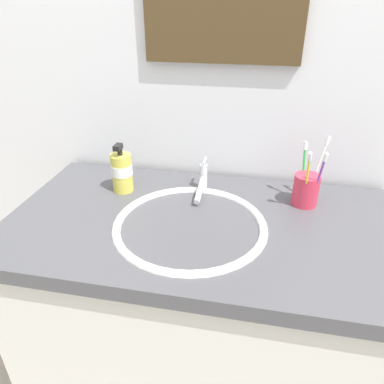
# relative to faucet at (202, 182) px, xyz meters

# --- Properties ---
(tiled_wall_back) EXTENTS (2.32, 0.04, 2.40)m
(tiled_wall_back) POSITION_rel_faucet_xyz_m (0.03, 0.18, 0.26)
(tiled_wall_back) COLOR silver
(tiled_wall_back) RESTS_ON ground
(vanity_counter) EXTENTS (1.12, 0.60, 0.90)m
(vanity_counter) POSITION_rel_faucet_xyz_m (0.03, -0.16, -0.49)
(vanity_counter) COLOR silver
(vanity_counter) RESTS_ON ground
(sink_basin) EXTENTS (0.43, 0.43, 0.10)m
(sink_basin) POSITION_rel_faucet_xyz_m (0.00, -0.20, -0.07)
(sink_basin) COLOR white
(sink_basin) RESTS_ON vanity_counter
(faucet) EXTENTS (0.02, 0.16, 0.10)m
(faucet) POSITION_rel_faucet_xyz_m (0.00, 0.00, 0.00)
(faucet) COLOR silver
(faucet) RESTS_ON sink_basin
(toothbrush_cup) EXTENTS (0.08, 0.08, 0.10)m
(toothbrush_cup) POSITION_rel_faucet_xyz_m (0.32, -0.01, 0.01)
(toothbrush_cup) COLOR #D8334C
(toothbrush_cup) RESTS_ON vanity_counter
(toothbrush_purple) EXTENTS (0.02, 0.04, 0.18)m
(toothbrush_purple) POSITION_rel_faucet_xyz_m (0.34, -0.04, 0.07)
(toothbrush_purple) COLOR purple
(toothbrush_purple) RESTS_ON toothbrush_cup
(toothbrush_yellow) EXTENTS (0.02, 0.04, 0.18)m
(toothbrush_yellow) POSITION_rel_faucet_xyz_m (0.31, -0.05, 0.07)
(toothbrush_yellow) COLOR yellow
(toothbrush_yellow) RESTS_ON toothbrush_cup
(toothbrush_green) EXTENTS (0.02, 0.04, 0.18)m
(toothbrush_green) POSITION_rel_faucet_xyz_m (0.31, 0.02, 0.07)
(toothbrush_green) COLOR green
(toothbrush_green) RESTS_ON toothbrush_cup
(toothbrush_white) EXTENTS (0.05, 0.04, 0.20)m
(toothbrush_white) POSITION_rel_faucet_xyz_m (0.35, 0.03, 0.08)
(toothbrush_white) COLOR white
(toothbrush_white) RESTS_ON toothbrush_cup
(soap_dispenser) EXTENTS (0.07, 0.07, 0.16)m
(soap_dispenser) POSITION_rel_faucet_xyz_m (-0.25, -0.04, 0.03)
(soap_dispenser) COLOR #DBCC4C
(soap_dispenser) RESTS_ON vanity_counter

